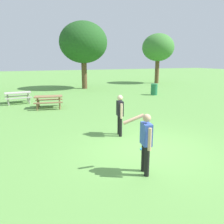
{
  "coord_description": "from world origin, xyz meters",
  "views": [
    {
      "loc": [
        -3.89,
        -5.9,
        2.96
      ],
      "look_at": [
        -0.63,
        1.65,
        1.0
      ],
      "focal_mm": 35.04,
      "sensor_mm": 36.0,
      "label": 1
    }
  ],
  "objects_px": {
    "trash_can_further_along": "(154,89)",
    "picnic_table_near": "(49,99)",
    "person_catcher": "(146,140)",
    "frisbee": "(144,149)",
    "person_thrower": "(120,113)",
    "tree_far_right": "(83,43)",
    "picnic_table_far": "(18,95)",
    "tree_slender_mid": "(158,48)"
  },
  "relations": [
    {
      "from": "person_catcher",
      "to": "tree_far_right",
      "type": "distance_m",
      "value": 18.67
    },
    {
      "from": "person_thrower",
      "to": "picnic_table_far",
      "type": "relative_size",
      "value": 0.92
    },
    {
      "from": "person_thrower",
      "to": "frisbee",
      "type": "bearing_deg",
      "value": -85.29
    },
    {
      "from": "person_thrower",
      "to": "picnic_table_near",
      "type": "distance_m",
      "value": 6.71
    },
    {
      "from": "person_thrower",
      "to": "tree_far_right",
      "type": "relative_size",
      "value": 0.24
    },
    {
      "from": "person_thrower",
      "to": "person_catcher",
      "type": "distance_m",
      "value": 3.1
    },
    {
      "from": "picnic_table_near",
      "to": "tree_far_right",
      "type": "relative_size",
      "value": 0.29
    },
    {
      "from": "person_catcher",
      "to": "picnic_table_far",
      "type": "bearing_deg",
      "value": 103.87
    },
    {
      "from": "tree_slender_mid",
      "to": "person_thrower",
      "type": "bearing_deg",
      "value": -128.56
    },
    {
      "from": "person_catcher",
      "to": "frisbee",
      "type": "xyz_separation_m",
      "value": [
        0.84,
        1.38,
        -0.95
      ]
    },
    {
      "from": "trash_can_further_along",
      "to": "tree_slender_mid",
      "type": "height_order",
      "value": "tree_slender_mid"
    },
    {
      "from": "trash_can_further_along",
      "to": "picnic_table_near",
      "type": "bearing_deg",
      "value": -168.64
    },
    {
      "from": "picnic_table_far",
      "to": "tree_slender_mid",
      "type": "bearing_deg",
      "value": 24.35
    },
    {
      "from": "tree_far_right",
      "to": "trash_can_further_along",
      "type": "bearing_deg",
      "value": -57.27
    },
    {
      "from": "picnic_table_near",
      "to": "tree_slender_mid",
      "type": "bearing_deg",
      "value": 33.82
    },
    {
      "from": "picnic_table_near",
      "to": "picnic_table_far",
      "type": "distance_m",
      "value": 3.04
    },
    {
      "from": "person_thrower",
      "to": "frisbee",
      "type": "relative_size",
      "value": 6.65
    },
    {
      "from": "person_thrower",
      "to": "person_catcher",
      "type": "bearing_deg",
      "value": -103.06
    },
    {
      "from": "picnic_table_near",
      "to": "tree_slender_mid",
      "type": "xyz_separation_m",
      "value": [
        15.07,
        10.1,
        3.9
      ]
    },
    {
      "from": "trash_can_further_along",
      "to": "frisbee",
      "type": "bearing_deg",
      "value": -125.56
    },
    {
      "from": "person_catcher",
      "to": "tree_slender_mid",
      "type": "distance_m",
      "value": 24.23
    },
    {
      "from": "frisbee",
      "to": "tree_slender_mid",
      "type": "bearing_deg",
      "value": 54.32
    },
    {
      "from": "person_thrower",
      "to": "person_catcher",
      "type": "relative_size",
      "value": 1.0
    },
    {
      "from": "person_thrower",
      "to": "picnic_table_far",
      "type": "bearing_deg",
      "value": 112.25
    },
    {
      "from": "person_catcher",
      "to": "tree_slender_mid",
      "type": "xyz_separation_m",
      "value": [
        13.88,
        19.55,
        3.5
      ]
    },
    {
      "from": "tree_far_right",
      "to": "tree_slender_mid",
      "type": "height_order",
      "value": "tree_far_right"
    },
    {
      "from": "person_thrower",
      "to": "tree_far_right",
      "type": "bearing_deg",
      "value": 78.85
    },
    {
      "from": "frisbee",
      "to": "picnic_table_near",
      "type": "relative_size",
      "value": 0.13
    },
    {
      "from": "person_catcher",
      "to": "picnic_table_near",
      "type": "height_order",
      "value": "person_catcher"
    },
    {
      "from": "picnic_table_far",
      "to": "trash_can_further_along",
      "type": "height_order",
      "value": "trash_can_further_along"
    },
    {
      "from": "frisbee",
      "to": "tree_slender_mid",
      "type": "distance_m",
      "value": 22.8
    },
    {
      "from": "tree_slender_mid",
      "to": "picnic_table_far",
      "type": "bearing_deg",
      "value": -155.65
    },
    {
      "from": "person_thrower",
      "to": "frisbee",
      "type": "height_order",
      "value": "person_thrower"
    },
    {
      "from": "frisbee",
      "to": "tree_far_right",
      "type": "distance_m",
      "value": 17.41
    },
    {
      "from": "tree_slender_mid",
      "to": "person_catcher",
      "type": "bearing_deg",
      "value": -125.37
    },
    {
      "from": "person_catcher",
      "to": "tree_far_right",
      "type": "relative_size",
      "value": 0.24
    },
    {
      "from": "person_catcher",
      "to": "frisbee",
      "type": "distance_m",
      "value": 1.88
    },
    {
      "from": "picnic_table_far",
      "to": "tree_far_right",
      "type": "height_order",
      "value": "tree_far_right"
    },
    {
      "from": "picnic_table_near",
      "to": "picnic_table_far",
      "type": "height_order",
      "value": "same"
    },
    {
      "from": "frisbee",
      "to": "trash_can_further_along",
      "type": "bearing_deg",
      "value": 54.44
    },
    {
      "from": "person_catcher",
      "to": "frisbee",
      "type": "height_order",
      "value": "person_catcher"
    },
    {
      "from": "picnic_table_near",
      "to": "trash_can_further_along",
      "type": "relative_size",
      "value": 2.01
    }
  ]
}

